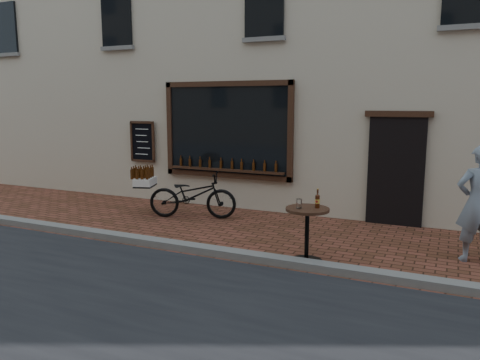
% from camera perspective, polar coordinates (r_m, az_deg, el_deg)
% --- Properties ---
extents(ground, '(90.00, 90.00, 0.00)m').
position_cam_1_polar(ground, '(7.43, -0.12, -10.06)').
color(ground, '#532C1B').
rests_on(ground, ground).
extents(kerb, '(90.00, 0.25, 0.12)m').
position_cam_1_polar(kerb, '(7.59, 0.52, -9.18)').
color(kerb, slate).
rests_on(kerb, ground).
extents(shop_building, '(28.00, 6.20, 10.00)m').
position_cam_1_polar(shop_building, '(13.43, 12.35, 20.00)').
color(shop_building, '#BFB196').
rests_on(shop_building, ground).
extents(cargo_bicycle, '(2.27, 1.27, 1.07)m').
position_cam_1_polar(cargo_bicycle, '(10.19, -6.03, -1.78)').
color(cargo_bicycle, black).
rests_on(cargo_bicycle, ground).
extents(bistro_table, '(0.68, 0.68, 1.16)m').
position_cam_1_polar(bistro_table, '(7.37, 8.21, -5.28)').
color(bistro_table, black).
rests_on(bistro_table, ground).
extents(pedestrian, '(0.79, 0.65, 1.86)m').
position_cam_1_polar(pedestrian, '(8.16, 27.06, -2.57)').
color(pedestrian, gray).
rests_on(pedestrian, ground).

